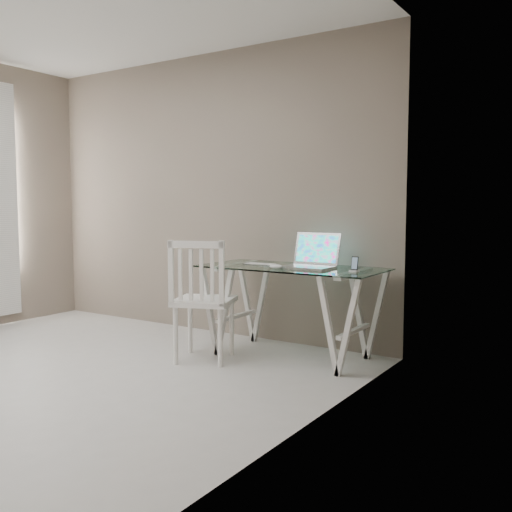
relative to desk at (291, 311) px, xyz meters
The scene contains 6 objects.
desk is the anchor object (origin of this frame).
chair 0.76m from the desk, 134.27° to the right, with size 0.58×0.58×0.98m.
laptop 0.46m from the desk, 17.99° to the left, with size 0.40×0.35×0.28m.
keyboard 0.48m from the desk, behind, with size 0.28×0.12×0.01m, color silver.
mouse 0.43m from the desk, 99.74° to the right, with size 0.11×0.07×0.04m, color white.
phone_dock 0.69m from the desk, ahead, with size 0.06×0.06×0.11m.
Camera 1 is at (3.46, -2.20, 1.24)m, focal length 40.00 mm.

